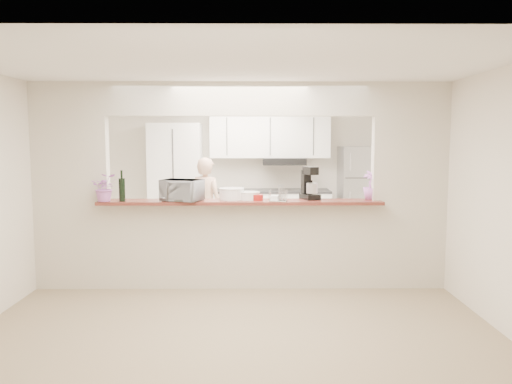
{
  "coord_description": "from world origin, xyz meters",
  "views": [
    {
      "loc": [
        0.15,
        -6.03,
        1.82
      ],
      "look_at": [
        0.19,
        0.3,
        1.15
      ],
      "focal_mm": 35.0,
      "sensor_mm": 36.0,
      "label": 1
    }
  ],
  "objects_px": {
    "toaster_oven": "(182,190)",
    "stand_mixer": "(309,185)",
    "person": "(206,206)",
    "refrigerator": "(361,195)"
  },
  "relations": [
    {
      "from": "refrigerator",
      "to": "person",
      "type": "distance_m",
      "value": 2.76
    },
    {
      "from": "refrigerator",
      "to": "toaster_oven",
      "type": "relative_size",
      "value": 3.68
    },
    {
      "from": "stand_mixer",
      "to": "person",
      "type": "relative_size",
      "value": 0.26
    },
    {
      "from": "person",
      "to": "stand_mixer",
      "type": "bearing_deg",
      "value": 152.6
    },
    {
      "from": "toaster_oven",
      "to": "stand_mixer",
      "type": "height_order",
      "value": "stand_mixer"
    },
    {
      "from": "stand_mixer",
      "to": "person",
      "type": "xyz_separation_m",
      "value": [
        -1.45,
        1.81,
        -0.5
      ]
    },
    {
      "from": "refrigerator",
      "to": "stand_mixer",
      "type": "xyz_separation_m",
      "value": [
        -1.2,
        -2.59,
        0.42
      ]
    },
    {
      "from": "stand_mixer",
      "to": "refrigerator",
      "type": "bearing_deg",
      "value": 65.04
    },
    {
      "from": "refrigerator",
      "to": "toaster_oven",
      "type": "height_order",
      "value": "refrigerator"
    },
    {
      "from": "refrigerator",
      "to": "toaster_oven",
      "type": "bearing_deg",
      "value": -135.0
    }
  ]
}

